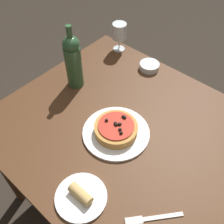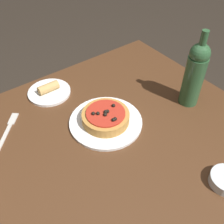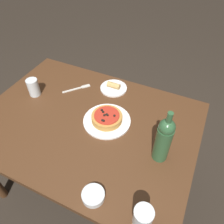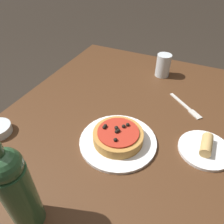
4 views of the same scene
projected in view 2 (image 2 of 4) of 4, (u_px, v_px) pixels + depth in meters
The scene contains 6 objects.
dining_table at pixel (90, 159), 1.00m from camera, with size 1.30×0.95×0.74m.
dinner_plate at pixel (106, 122), 1.02m from camera, with size 0.28×0.28×0.01m.
pizza at pixel (106, 117), 1.00m from camera, with size 0.18×0.18×0.06m.
wine_bottle at pixel (195, 74), 1.02m from camera, with size 0.08×0.08×0.32m.
fork at pixel (8, 129), 1.00m from camera, with size 0.14×0.16×0.00m.
side_plate at pixel (49, 91), 1.15m from camera, with size 0.18×0.18×0.05m.
Camera 2 is at (-0.29, -0.53, 1.47)m, focal length 42.00 mm.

